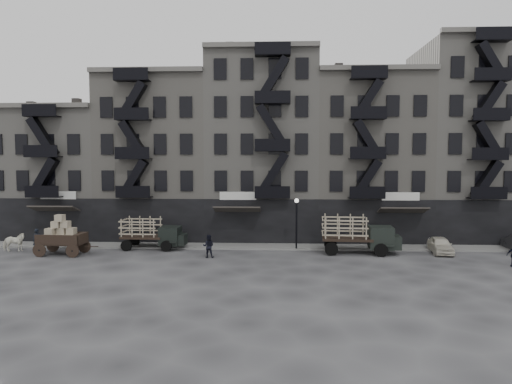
{
  "coord_description": "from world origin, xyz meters",
  "views": [
    {
      "loc": [
        1.31,
        -34.58,
        7.4
      ],
      "look_at": [
        -0.39,
        4.0,
        4.7
      ],
      "focal_mm": 32.0,
      "sensor_mm": 36.0,
      "label": 1
    }
  ],
  "objects_px": {
    "stake_truck_east": "(358,232)",
    "car_east": "(440,245)",
    "wagon": "(61,232)",
    "stake_truck_west": "(152,231)",
    "pedestrian_west": "(37,240)",
    "horse": "(14,242)",
    "pedestrian_mid": "(208,246)"
  },
  "relations": [
    {
      "from": "horse",
      "to": "car_east",
      "type": "distance_m",
      "value": 34.38
    },
    {
      "from": "stake_truck_east",
      "to": "car_east",
      "type": "distance_m",
      "value": 6.71
    },
    {
      "from": "pedestrian_west",
      "to": "pedestrian_mid",
      "type": "bearing_deg",
      "value": -44.74
    },
    {
      "from": "stake_truck_east",
      "to": "pedestrian_mid",
      "type": "distance_m",
      "value": 11.84
    },
    {
      "from": "car_east",
      "to": "pedestrian_west",
      "type": "relative_size",
      "value": 2.01
    },
    {
      "from": "stake_truck_west",
      "to": "pedestrian_west",
      "type": "distance_m",
      "value": 9.05
    },
    {
      "from": "wagon",
      "to": "stake_truck_west",
      "type": "relative_size",
      "value": 0.72
    },
    {
      "from": "horse",
      "to": "car_east",
      "type": "height_order",
      "value": "horse"
    },
    {
      "from": "stake_truck_west",
      "to": "car_east",
      "type": "distance_m",
      "value": 23.46
    },
    {
      "from": "horse",
      "to": "stake_truck_east",
      "type": "xyz_separation_m",
      "value": [
        27.76,
        0.5,
        0.96
      ]
    },
    {
      "from": "stake_truck_west",
      "to": "car_east",
      "type": "bearing_deg",
      "value": -0.19
    },
    {
      "from": "wagon",
      "to": "stake_truck_west",
      "type": "xyz_separation_m",
      "value": [
        6.5,
        2.6,
        -0.28
      ]
    },
    {
      "from": "horse",
      "to": "car_east",
      "type": "relative_size",
      "value": 0.48
    },
    {
      "from": "stake_truck_east",
      "to": "car_east",
      "type": "bearing_deg",
      "value": 7.89
    },
    {
      "from": "horse",
      "to": "stake_truck_east",
      "type": "distance_m",
      "value": 27.78
    },
    {
      "from": "pedestrian_west",
      "to": "pedestrian_mid",
      "type": "height_order",
      "value": "pedestrian_west"
    },
    {
      "from": "stake_truck_west",
      "to": "stake_truck_east",
      "type": "height_order",
      "value": "stake_truck_east"
    },
    {
      "from": "stake_truck_west",
      "to": "stake_truck_east",
      "type": "xyz_separation_m",
      "value": [
        16.82,
        -1.02,
        0.22
      ]
    },
    {
      "from": "stake_truck_west",
      "to": "pedestrian_west",
      "type": "bearing_deg",
      "value": -167.94
    },
    {
      "from": "pedestrian_mid",
      "to": "horse",
      "type": "bearing_deg",
      "value": -5.75
    },
    {
      "from": "stake_truck_east",
      "to": "stake_truck_west",
      "type": "bearing_deg",
      "value": -178.93
    },
    {
      "from": "car_east",
      "to": "stake_truck_west",
      "type": "bearing_deg",
      "value": -174.79
    },
    {
      "from": "car_east",
      "to": "pedestrian_west",
      "type": "distance_m",
      "value": 32.33
    },
    {
      "from": "car_east",
      "to": "pedestrian_west",
      "type": "xyz_separation_m",
      "value": [
        -32.31,
        -1.04,
        0.3
      ]
    },
    {
      "from": "stake_truck_west",
      "to": "pedestrian_mid",
      "type": "xyz_separation_m",
      "value": [
        5.2,
        -3.11,
        -0.63
      ]
    },
    {
      "from": "stake_truck_east",
      "to": "pedestrian_west",
      "type": "bearing_deg",
      "value": -174.0
    },
    {
      "from": "horse",
      "to": "wagon",
      "type": "xyz_separation_m",
      "value": [
        4.43,
        -1.09,
        1.02
      ]
    },
    {
      "from": "horse",
      "to": "pedestrian_mid",
      "type": "relative_size",
      "value": 1.04
    },
    {
      "from": "horse",
      "to": "pedestrian_west",
      "type": "relative_size",
      "value": 0.96
    },
    {
      "from": "horse",
      "to": "pedestrian_west",
      "type": "height_order",
      "value": "pedestrian_west"
    },
    {
      "from": "wagon",
      "to": "pedestrian_west",
      "type": "xyz_separation_m",
      "value": [
        -2.37,
        0.92,
        -0.84
      ]
    },
    {
      "from": "wagon",
      "to": "stake_truck_east",
      "type": "height_order",
      "value": "wagon"
    }
  ]
}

